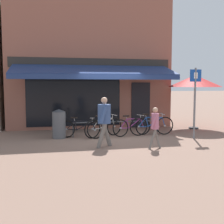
% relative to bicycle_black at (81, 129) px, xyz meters
% --- Properties ---
extents(ground_plane, '(160.00, 160.00, 0.00)m').
position_rel_bicycle_black_xyz_m(ground_plane, '(1.27, -0.24, -0.35)').
color(ground_plane, '#846656').
extents(shop_front, '(7.58, 4.74, 6.42)m').
position_rel_bicycle_black_xyz_m(shop_front, '(0.76, 3.69, 2.85)').
color(shop_front, '#8E5647').
rests_on(shop_front, ground_plane).
extents(bike_rack_rail, '(3.47, 0.04, 0.57)m').
position_rel_bicycle_black_xyz_m(bike_rack_rail, '(1.41, 0.21, 0.12)').
color(bike_rack_rail, '#47494F').
rests_on(bike_rack_rail, ground_plane).
extents(bicycle_black, '(1.66, 0.83, 0.81)m').
position_rel_bicycle_black_xyz_m(bicycle_black, '(0.00, 0.00, 0.00)').
color(bicycle_black, black).
rests_on(bicycle_black, ground_plane).
extents(bicycle_silver, '(1.61, 0.90, 0.87)m').
position_rel_bicycle_black_xyz_m(bicycle_silver, '(0.88, 0.05, 0.03)').
color(bicycle_silver, black).
rests_on(bicycle_silver, ground_plane).
extents(bicycle_purple, '(1.65, 0.61, 0.82)m').
position_rel_bicycle_black_xyz_m(bicycle_purple, '(2.00, 0.05, 0.02)').
color(bicycle_purple, black).
rests_on(bicycle_purple, ground_plane).
extents(bicycle_blue, '(1.82, 0.52, 0.87)m').
position_rel_bicycle_black_xyz_m(bicycle_blue, '(2.81, 0.04, 0.04)').
color(bicycle_blue, black).
rests_on(bicycle_blue, ground_plane).
extents(pedestrian_adult, '(0.56, 0.72, 1.62)m').
position_rel_bicycle_black_xyz_m(pedestrian_adult, '(0.60, -1.66, 0.62)').
color(pedestrian_adult, slate).
rests_on(pedestrian_adult, ground_plane).
extents(pedestrian_child, '(0.46, 0.31, 1.31)m').
position_rel_bicycle_black_xyz_m(pedestrian_child, '(2.09, -2.24, 0.45)').
color(pedestrian_child, slate).
rests_on(pedestrian_child, ground_plane).
extents(litter_bin, '(0.50, 0.50, 1.09)m').
position_rel_bicycle_black_xyz_m(litter_bin, '(-0.79, 0.16, 0.19)').
color(litter_bin, '#515459').
rests_on(litter_bin, ground_plane).
extents(parking_sign, '(0.44, 0.07, 2.61)m').
position_rel_bicycle_black_xyz_m(parking_sign, '(4.11, -0.94, 1.23)').
color(parking_sign, slate).
rests_on(parking_sign, ground_plane).
extents(cafe_parasol, '(2.37, 2.37, 2.43)m').
position_rel_bicycle_black_xyz_m(cafe_parasol, '(5.27, 1.26, 1.80)').
color(cafe_parasol, '#4C3D2D').
rests_on(cafe_parasol, ground_plane).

